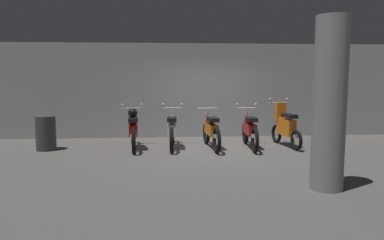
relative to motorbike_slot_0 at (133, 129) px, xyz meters
The scene contains 9 objects.
ground_plane 2.17m from the motorbike_slot_0, 12.66° to the right, with size 80.00×80.00×0.00m, color #565451.
back_wall 2.93m from the motorbike_slot_0, 42.49° to the left, with size 16.00×0.30×2.89m, color #9EA0A3.
motorbike_slot_0 is the anchor object (origin of this frame).
motorbike_slot_1 1.03m from the motorbike_slot_0, ahead, with size 0.59×1.95×1.15m.
motorbike_slot_2 2.06m from the motorbike_slot_0, ahead, with size 0.56×1.95×1.03m.
motorbike_slot_3 3.09m from the motorbike_slot_0, ahead, with size 0.59×1.95×1.15m.
motorbike_slot_4 4.10m from the motorbike_slot_0, ahead, with size 0.58×1.67×1.29m.
support_pillar 5.29m from the motorbike_slot_0, 47.13° to the right, with size 0.55×0.55×2.89m, color gray.
trash_bin 2.22m from the motorbike_slot_0, behind, with size 0.50×0.50×0.89m, color #38383D.
Camera 1 is at (-1.28, -9.34, 1.93)m, focal length 35.02 mm.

